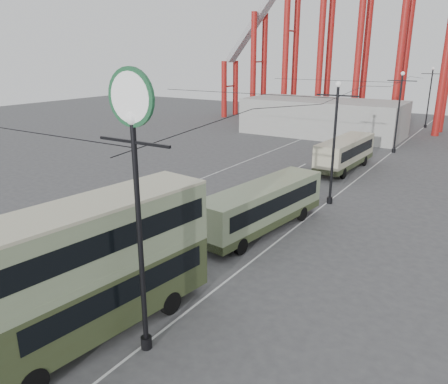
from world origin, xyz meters
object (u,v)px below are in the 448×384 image
Objects in this scene: lamp_post_near at (135,155)px; pedestrian at (157,229)px; double_decker_bus at (91,265)px; single_decker_green at (262,205)px; single_decker_cream at (345,152)px.

pedestrian is (-6.43, 8.01, -6.97)m from lamp_post_near.
single_decker_green is at bearing 94.98° from double_decker_bus.
lamp_post_near is at bearing -74.98° from single_decker_green.
lamp_post_near reaches higher than double_decker_bus.
single_decker_cream is at bearing 98.60° from single_decker_green.
double_decker_bus is 9.68m from pedestrian.
double_decker_bus reaches higher than pedestrian.
single_decker_green is 6.28× the size of pedestrian.
double_decker_bus is at bearing -169.38° from lamp_post_near.
lamp_post_near is 6.03× the size of pedestrian.
single_decker_cream reaches higher than single_decker_green.
single_decker_cream reaches higher than pedestrian.
lamp_post_near is 14.66m from single_decker_green.
lamp_post_near is at bearing 121.00° from pedestrian.
single_decker_cream is at bearing -107.31° from pedestrian.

